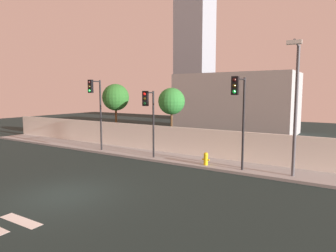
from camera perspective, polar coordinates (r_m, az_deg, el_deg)
ground_plane at (r=13.57m, az=-19.41°, el=-12.35°), size 80.00×80.00×0.00m
sidewalk at (r=19.47m, az=0.02°, el=-6.08°), size 36.00×2.40×0.15m
perimeter_wall at (r=20.37m, az=1.97°, el=-2.74°), size 36.00×0.18×1.80m
traffic_light_left at (r=18.34m, az=-3.65°, el=3.17°), size 0.42×1.32×4.23m
traffic_light_center at (r=15.50m, az=13.42°, el=4.21°), size 0.34×1.67×4.91m
traffic_light_right at (r=21.53m, az=-13.69°, el=4.86°), size 0.34×1.16×5.01m
street_lamp_curbside at (r=15.48m, az=23.17°, el=4.77°), size 0.62×2.21×6.37m
fire_hydrant at (r=17.32m, az=7.23°, el=-6.12°), size 0.44×0.26×0.73m
roadside_tree_leftmost at (r=25.49m, az=-9.96°, el=5.37°), size 2.23×2.23×5.01m
roadside_tree_midleft at (r=22.15m, az=0.68°, el=4.70°), size 1.98×1.98×4.64m
low_building_distant at (r=33.33m, az=12.66°, el=4.29°), size 12.52×6.00×6.31m
tower_on_skyline at (r=50.45m, az=5.19°, el=20.80°), size 5.07×5.00×33.73m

